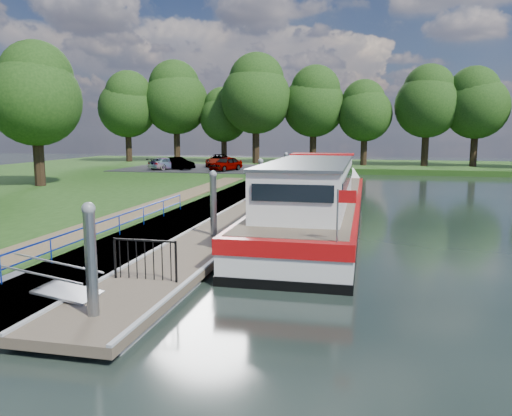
% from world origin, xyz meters
% --- Properties ---
extents(ground, '(160.00, 160.00, 0.00)m').
position_xyz_m(ground, '(0.00, 0.00, 0.00)').
color(ground, black).
rests_on(ground, ground).
extents(bank_edge, '(1.10, 90.00, 0.78)m').
position_xyz_m(bank_edge, '(-2.55, 15.00, 0.39)').
color(bank_edge, '#473D2D').
rests_on(bank_edge, ground).
extents(far_bank, '(60.00, 18.00, 0.60)m').
position_xyz_m(far_bank, '(12.00, 52.00, 0.30)').
color(far_bank, '#1C3E11').
rests_on(far_bank, ground).
extents(footpath, '(1.60, 40.00, 0.05)m').
position_xyz_m(footpath, '(-4.40, 8.00, 0.80)').
color(footpath, brown).
rests_on(footpath, riverbank).
extents(carpark, '(14.00, 12.00, 0.06)m').
position_xyz_m(carpark, '(-11.00, 38.00, 0.81)').
color(carpark, black).
rests_on(carpark, riverbank).
extents(blue_fence, '(0.04, 18.04, 0.72)m').
position_xyz_m(blue_fence, '(-2.75, 3.00, 1.31)').
color(blue_fence, '#0C2DBF').
rests_on(blue_fence, riverbank).
extents(pontoon, '(2.50, 30.00, 0.56)m').
position_xyz_m(pontoon, '(0.00, 13.00, 0.18)').
color(pontoon, brown).
rests_on(pontoon, ground).
extents(mooring_piles, '(0.30, 27.30, 3.55)m').
position_xyz_m(mooring_piles, '(0.00, 13.00, 1.28)').
color(mooring_piles, gray).
rests_on(mooring_piles, ground).
extents(gangway, '(2.58, 1.00, 0.92)m').
position_xyz_m(gangway, '(-1.85, 0.50, 0.63)').
color(gangway, '#A5A8AD').
rests_on(gangway, ground).
extents(gate_panel, '(1.85, 0.05, 1.15)m').
position_xyz_m(gate_panel, '(-0.00, 2.20, 1.15)').
color(gate_panel, black).
rests_on(gate_panel, ground).
extents(barge, '(4.36, 21.15, 4.78)m').
position_xyz_m(barge, '(3.60, 13.67, 1.09)').
color(barge, black).
rests_on(barge, ground).
extents(horizon_trees, '(54.38, 10.03, 12.87)m').
position_xyz_m(horizon_trees, '(-1.61, 48.68, 7.95)').
color(horizon_trees, '#332316').
rests_on(horizon_trees, ground).
extents(bank_tree_a, '(6.12, 6.12, 9.72)m').
position_xyz_m(bank_tree_a, '(-15.99, 20.08, 7.02)').
color(bank_tree_a, '#332316').
rests_on(bank_tree_a, riverbank).
extents(car_a, '(2.74, 4.10, 1.30)m').
position_xyz_m(car_a, '(-7.00, 34.84, 1.48)').
color(car_a, '#999999').
rests_on(car_a, carpark).
extents(car_b, '(3.76, 2.58, 1.18)m').
position_xyz_m(car_b, '(-11.97, 35.37, 1.42)').
color(car_b, '#999999').
rests_on(car_b, carpark).
extents(car_c, '(2.97, 4.21, 1.13)m').
position_xyz_m(car_c, '(-13.11, 35.24, 1.40)').
color(car_c, '#999999').
rests_on(car_c, carpark).
extents(car_d, '(2.67, 4.82, 1.28)m').
position_xyz_m(car_d, '(-9.24, 39.91, 1.47)').
color(car_d, '#999999').
rests_on(car_d, carpark).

